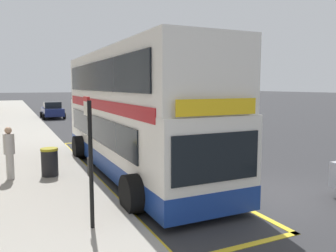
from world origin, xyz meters
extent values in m
plane|color=#333335|center=(0.00, 32.00, 0.00)|extent=(260.00, 260.00, 0.00)
cube|color=#A39E93|center=(-7.00, 32.00, 0.07)|extent=(6.00, 76.00, 0.14)
cube|color=white|center=(-2.45, 4.24, 1.35)|extent=(2.54, 11.20, 2.30)
cube|color=white|center=(-2.45, 4.24, 3.45)|extent=(2.51, 10.97, 1.90)
cube|color=navy|center=(-2.45, 4.24, 0.50)|extent=(2.56, 11.22, 0.60)
cube|color=#B2191E|center=(-2.45, 4.24, 2.52)|extent=(2.57, 10.30, 0.36)
cube|color=black|center=(-3.74, 4.64, 1.65)|extent=(0.04, 8.96, 0.90)
cube|color=black|center=(-3.74, 4.24, 3.50)|extent=(0.04, 9.85, 1.00)
cube|color=black|center=(-2.45, -1.38, 1.60)|extent=(2.23, 0.04, 1.10)
cube|color=yellow|center=(-2.45, -1.38, 2.72)|extent=(2.03, 0.04, 0.36)
cylinder|color=black|center=(-3.81, 0.21, 0.50)|extent=(0.56, 1.00, 1.00)
cylinder|color=black|center=(-1.09, 0.21, 0.50)|extent=(0.56, 1.00, 1.00)
cylinder|color=black|center=(-3.81, 7.32, 0.50)|extent=(0.56, 1.00, 1.00)
cylinder|color=black|center=(-1.09, 7.32, 0.50)|extent=(0.56, 1.00, 1.00)
cube|color=yellow|center=(-3.92, 4.57, 0.01)|extent=(0.16, 14.10, 0.01)
cube|color=yellow|center=(-1.08, 4.57, 0.01)|extent=(0.16, 14.10, 0.01)
cube|color=yellow|center=(-2.50, -2.40, 0.01)|extent=(3.00, 0.16, 0.01)
cube|color=yellow|center=(-2.50, 11.54, 0.01)|extent=(3.00, 0.16, 0.01)
cylinder|color=black|center=(-5.04, -0.54, 1.51)|extent=(0.09, 0.09, 2.74)
cube|color=silver|center=(-5.04, -0.28, 2.70)|extent=(0.05, 0.42, 0.30)
cube|color=red|center=(-5.04, -0.28, 2.90)|extent=(0.05, 0.42, 0.10)
cube|color=black|center=(-5.04, -0.44, 1.44)|extent=(0.06, 0.28, 0.40)
cube|color=navy|center=(2.65, 26.62, 0.66)|extent=(1.76, 4.20, 0.72)
cube|color=black|center=(2.65, 26.52, 1.32)|extent=(1.52, 1.90, 0.60)
cylinder|color=black|center=(1.72, 27.92, 0.30)|extent=(0.22, 0.60, 0.60)
cylinder|color=black|center=(3.59, 27.92, 0.30)|extent=(0.22, 0.60, 0.60)
cylinder|color=black|center=(1.72, 25.32, 0.30)|extent=(0.22, 0.60, 0.60)
cylinder|color=black|center=(3.59, 25.32, 0.30)|extent=(0.22, 0.60, 0.60)
cube|color=navy|center=(-2.75, 27.19, 0.66)|extent=(1.76, 4.20, 0.72)
cube|color=black|center=(-2.75, 27.09, 1.32)|extent=(1.52, 1.90, 0.60)
cylinder|color=black|center=(-3.68, 28.49, 0.30)|extent=(0.22, 0.60, 0.60)
cylinder|color=black|center=(-1.81, 28.49, 0.30)|extent=(0.22, 0.60, 0.60)
cylinder|color=black|center=(-3.68, 25.89, 0.30)|extent=(0.22, 0.60, 0.60)
cylinder|color=black|center=(-1.81, 25.89, 0.30)|extent=(0.22, 0.60, 0.60)
cylinder|color=#B7B2AD|center=(-6.61, 4.41, 0.56)|extent=(0.24, 0.24, 0.84)
cylinder|color=#B7B2AD|center=(-6.61, 4.41, 1.31)|extent=(0.34, 0.34, 0.66)
sphere|color=tan|center=(-6.61, 4.41, 1.75)|extent=(0.22, 0.22, 0.22)
cylinder|color=black|center=(-5.40, 4.30, 0.57)|extent=(0.55, 0.55, 0.87)
cylinder|color=#A5991E|center=(-5.40, 4.30, 1.05)|extent=(0.58, 0.58, 0.08)
camera|label=1|loc=(-6.54, -7.54, 3.18)|focal=36.15mm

